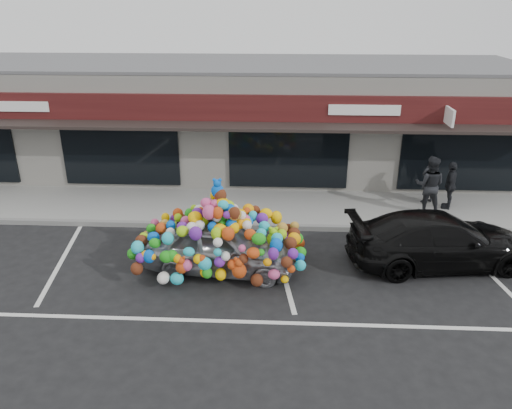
{
  "coord_description": "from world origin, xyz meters",
  "views": [
    {
      "loc": [
        2.7,
        -11.46,
        6.67
      ],
      "look_at": [
        2.06,
        1.4,
        1.28
      ],
      "focal_mm": 35.0,
      "sensor_mm": 36.0,
      "label": 1
    }
  ],
  "objects_px": {
    "black_sedan": "(440,240)",
    "pedestrian_b": "(430,185)",
    "pedestrian_a": "(429,179)",
    "pedestrian_c": "(450,185)",
    "toy_car": "(220,240)"
  },
  "relations": [
    {
      "from": "pedestrian_a",
      "to": "pedestrian_c",
      "type": "bearing_deg",
      "value": 113.42
    },
    {
      "from": "toy_car",
      "to": "black_sedan",
      "type": "bearing_deg",
      "value": -78.1
    },
    {
      "from": "toy_car",
      "to": "pedestrian_b",
      "type": "bearing_deg",
      "value": -53.19
    },
    {
      "from": "toy_car",
      "to": "pedestrian_b",
      "type": "relative_size",
      "value": 2.37
    },
    {
      "from": "toy_car",
      "to": "pedestrian_c",
      "type": "height_order",
      "value": "toy_car"
    },
    {
      "from": "black_sedan",
      "to": "pedestrian_a",
      "type": "distance_m",
      "value": 4.12
    },
    {
      "from": "pedestrian_a",
      "to": "pedestrian_c",
      "type": "height_order",
      "value": "pedestrian_a"
    },
    {
      "from": "black_sedan",
      "to": "pedestrian_c",
      "type": "bearing_deg",
      "value": -27.97
    },
    {
      "from": "pedestrian_a",
      "to": "pedestrian_c",
      "type": "distance_m",
      "value": 0.74
    },
    {
      "from": "toy_car",
      "to": "pedestrian_b",
      "type": "distance_m",
      "value": 7.35
    },
    {
      "from": "toy_car",
      "to": "black_sedan",
      "type": "xyz_separation_m",
      "value": [
        5.78,
        0.58,
        -0.14
      ]
    },
    {
      "from": "pedestrian_a",
      "to": "pedestrian_c",
      "type": "relative_size",
      "value": 1.03
    },
    {
      "from": "black_sedan",
      "to": "pedestrian_b",
      "type": "relative_size",
      "value": 2.6
    },
    {
      "from": "black_sedan",
      "to": "pedestrian_a",
      "type": "height_order",
      "value": "pedestrian_a"
    },
    {
      "from": "pedestrian_b",
      "to": "pedestrian_c",
      "type": "bearing_deg",
      "value": -135.27
    }
  ]
}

